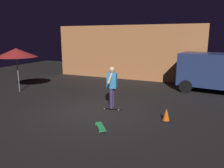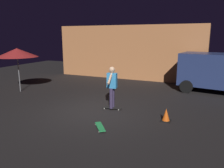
{
  "view_description": "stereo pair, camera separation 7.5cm",
  "coord_description": "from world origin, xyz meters",
  "px_view_note": "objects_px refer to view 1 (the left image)",
  "views": [
    {
      "loc": [
        3.93,
        -7.33,
        2.92
      ],
      "look_at": [
        0.54,
        0.5,
        1.05
      ],
      "focal_mm": 35.28,
      "sensor_mm": 36.0,
      "label": 1
    },
    {
      "loc": [
        4.0,
        -7.3,
        2.92
      ],
      "look_at": [
        0.54,
        0.5,
        1.05
      ],
      "focal_mm": 35.28,
      "sensor_mm": 36.0,
      "label": 2
    }
  ],
  "objects_px": {
    "skater": "(112,84)",
    "patio_umbrella": "(16,53)",
    "skateboard_ridden": "(112,108)",
    "traffic_cone": "(166,115)",
    "skateboard_spare": "(101,127)"
  },
  "relations": [
    {
      "from": "patio_umbrella",
      "to": "traffic_cone",
      "type": "xyz_separation_m",
      "value": [
        7.94,
        -1.1,
        -1.86
      ]
    },
    {
      "from": "patio_umbrella",
      "to": "skateboard_spare",
      "type": "xyz_separation_m",
      "value": [
        6.12,
        -2.59,
        -2.02
      ]
    },
    {
      "from": "patio_umbrella",
      "to": "skateboard_ridden",
      "type": "height_order",
      "value": "patio_umbrella"
    },
    {
      "from": "skater",
      "to": "traffic_cone",
      "type": "height_order",
      "value": "skater"
    },
    {
      "from": "patio_umbrella",
      "to": "skateboard_ridden",
      "type": "xyz_separation_m",
      "value": [
        5.7,
        -0.68,
        -2.02
      ]
    },
    {
      "from": "skater",
      "to": "traffic_cone",
      "type": "xyz_separation_m",
      "value": [
        2.25,
        -0.41,
        -0.83
      ]
    },
    {
      "from": "skateboard_ridden",
      "to": "traffic_cone",
      "type": "height_order",
      "value": "traffic_cone"
    },
    {
      "from": "skateboard_spare",
      "to": "skater",
      "type": "relative_size",
      "value": 0.44
    },
    {
      "from": "skateboard_spare",
      "to": "traffic_cone",
      "type": "height_order",
      "value": "traffic_cone"
    },
    {
      "from": "skateboard_ridden",
      "to": "traffic_cone",
      "type": "bearing_deg",
      "value": -10.43
    },
    {
      "from": "traffic_cone",
      "to": "skater",
      "type": "bearing_deg",
      "value": 169.57
    },
    {
      "from": "skateboard_ridden",
      "to": "skater",
      "type": "distance_m",
      "value": 0.98
    },
    {
      "from": "patio_umbrella",
      "to": "skateboard_spare",
      "type": "relative_size",
      "value": 3.13
    },
    {
      "from": "patio_umbrella",
      "to": "skateboard_spare",
      "type": "distance_m",
      "value": 6.95
    },
    {
      "from": "skater",
      "to": "patio_umbrella",
      "type": "bearing_deg",
      "value": 173.17
    }
  ]
}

